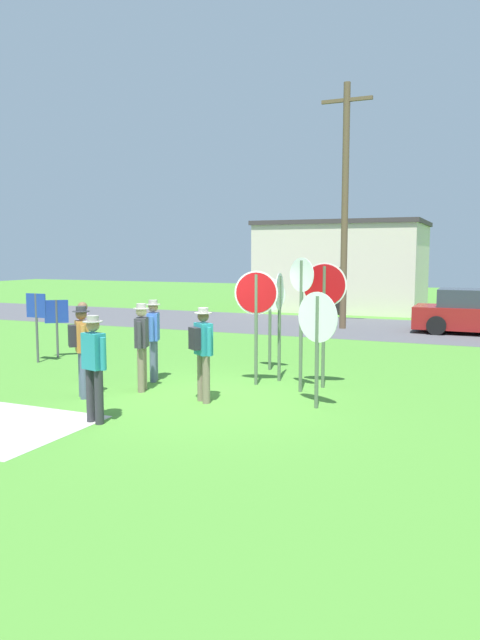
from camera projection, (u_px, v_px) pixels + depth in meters
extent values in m
plane|color=#47842D|center=(198.00, 398.00, 11.23)|extent=(80.00, 80.00, 0.00)
cube|color=#4C4C51|center=(345.00, 327.00, 22.11)|extent=(60.00, 6.40, 0.01)
cube|color=beige|center=(343.00, 268.00, 28.83)|extent=(7.44, 5.32, 4.02)
cube|color=#383333|center=(344.00, 224.00, 28.60)|extent=(7.64, 5.52, 0.20)
cube|color=black|center=(328.00, 291.00, 26.49)|extent=(1.10, 0.08, 2.10)
cylinder|color=brown|center=(345.00, 208.00, 21.20)|extent=(0.24, 0.24, 8.64)
cube|color=brown|center=(347.00, 100.00, 20.79)|extent=(1.80, 0.12, 0.12)
cube|color=maroon|center=(480.00, 318.00, 20.17)|extent=(4.30, 1.81, 0.76)
cube|color=#2D333D|center=(473.00, 298.00, 20.20)|extent=(2.24, 1.54, 0.60)
cylinder|color=black|center=(441.00, 320.00, 21.54)|extent=(0.64, 0.22, 0.64)
cylinder|color=black|center=(436.00, 325.00, 19.90)|extent=(0.64, 0.22, 0.64)
cylinder|color=#51664C|center=(279.00, 329.00, 12.64)|extent=(0.08, 0.08, 2.24)
cylinder|color=white|center=(280.00, 292.00, 12.55)|extent=(0.11, 0.79, 0.79)
cylinder|color=#B70F14|center=(279.00, 292.00, 12.55)|extent=(0.11, 0.73, 0.73)
cylinder|color=#51664C|center=(256.00, 330.00, 12.27)|extent=(0.08, 0.08, 2.29)
cylinder|color=white|center=(256.00, 293.00, 12.18)|extent=(0.87, 0.22, 0.90)
cylinder|color=#B70F14|center=(256.00, 293.00, 12.17)|extent=(0.81, 0.21, 0.83)
cylinder|color=#51664C|center=(324.00, 328.00, 11.99)|extent=(0.08, 0.08, 2.46)
cylinder|color=white|center=(324.00, 285.00, 11.89)|extent=(0.89, 0.17, 0.90)
cylinder|color=#B70F14|center=(324.00, 285.00, 11.88)|extent=(0.82, 0.16, 0.83)
cylinder|color=#51664C|center=(270.00, 326.00, 13.85)|extent=(0.07, 0.07, 2.09)
cylinder|color=white|center=(270.00, 294.00, 13.77)|extent=(0.76, 0.04, 0.76)
cylinder|color=#B70F14|center=(270.00, 294.00, 13.78)|extent=(0.70, 0.04, 0.70)
cylinder|color=#51664C|center=(317.00, 353.00, 10.41)|extent=(0.09, 0.09, 1.98)
cylinder|color=white|center=(317.00, 317.00, 10.34)|extent=(0.81, 0.38, 0.89)
cylinder|color=#B70F14|center=(318.00, 317.00, 10.34)|extent=(0.75, 0.36, 0.82)
cylinder|color=#51664C|center=(301.00, 327.00, 11.63)|extent=(0.10, 0.10, 2.58)
cylinder|color=white|center=(302.00, 275.00, 11.51)|extent=(0.59, 0.34, 0.67)
cylinder|color=#B70F14|center=(302.00, 275.00, 11.52)|extent=(0.55, 0.32, 0.62)
cylinder|color=#2D2D33|center=(91.00, 395.00, 9.63)|extent=(0.14, 0.14, 0.88)
cylinder|color=#2D2D33|center=(99.00, 397.00, 9.49)|extent=(0.14, 0.14, 0.88)
cube|color=teal|center=(94.00, 351.00, 9.48)|extent=(0.41, 0.31, 0.58)
cylinder|color=teal|center=(84.00, 351.00, 9.63)|extent=(0.09, 0.09, 0.52)
cylinder|color=teal|center=(103.00, 354.00, 9.33)|extent=(0.09, 0.09, 0.52)
sphere|color=#9E7051|center=(93.00, 325.00, 9.43)|extent=(0.21, 0.21, 0.21)
cylinder|color=gray|center=(93.00, 322.00, 9.42)|extent=(0.31, 0.32, 0.02)
cylinder|color=gray|center=(93.00, 318.00, 9.42)|extent=(0.19, 0.19, 0.09)
cylinder|color=#7A6B56|center=(143.00, 368.00, 11.89)|extent=(0.14, 0.14, 0.88)
cylinder|color=#7A6B56|center=(141.00, 370.00, 11.68)|extent=(0.14, 0.14, 0.88)
cube|color=#333338|center=(142.00, 332.00, 11.70)|extent=(0.34, 0.42, 0.58)
cylinder|color=#333338|center=(144.00, 332.00, 11.94)|extent=(0.09, 0.09, 0.52)
cylinder|color=#333338|center=(139.00, 335.00, 11.47)|extent=(0.09, 0.09, 0.52)
sphere|color=beige|center=(141.00, 311.00, 11.66)|extent=(0.21, 0.21, 0.21)
cylinder|color=gray|center=(141.00, 309.00, 11.65)|extent=(0.31, 0.31, 0.02)
cylinder|color=gray|center=(141.00, 306.00, 11.65)|extent=(0.19, 0.19, 0.09)
cylinder|color=#4C5670|center=(84.00, 359.00, 12.89)|extent=(0.14, 0.14, 0.88)
cylinder|color=#4C5670|center=(84.00, 361.00, 12.68)|extent=(0.14, 0.14, 0.88)
cube|color=#9E7AB2|center=(83.00, 326.00, 12.71)|extent=(0.39, 0.42, 0.58)
cylinder|color=#9E7AB2|center=(83.00, 326.00, 12.94)|extent=(0.09, 0.09, 0.52)
cylinder|color=#9E7AB2|center=(83.00, 329.00, 12.48)|extent=(0.09, 0.09, 0.52)
sphere|color=brown|center=(82.00, 307.00, 12.66)|extent=(0.21, 0.21, 0.21)
cylinder|color=#7A6B56|center=(201.00, 377.00, 11.00)|extent=(0.14, 0.14, 0.88)
cylinder|color=#7A6B56|center=(206.00, 379.00, 10.81)|extent=(0.14, 0.14, 0.88)
cube|color=teal|center=(203.00, 339.00, 10.83)|extent=(0.42, 0.39, 0.58)
cylinder|color=teal|center=(198.00, 338.00, 11.04)|extent=(0.09, 0.09, 0.52)
cylinder|color=teal|center=(209.00, 342.00, 10.62)|extent=(0.09, 0.09, 0.52)
sphere|color=brown|center=(203.00, 316.00, 10.78)|extent=(0.21, 0.21, 0.21)
cylinder|color=gray|center=(203.00, 313.00, 10.77)|extent=(0.31, 0.32, 0.02)
cylinder|color=gray|center=(203.00, 310.00, 10.77)|extent=(0.19, 0.19, 0.09)
cube|color=#232328|center=(195.00, 338.00, 10.74)|extent=(0.29, 0.27, 0.40)
cylinder|color=#4C5670|center=(82.00, 374.00, 11.33)|extent=(0.14, 0.14, 0.88)
cylinder|color=#4C5670|center=(84.00, 376.00, 11.13)|extent=(0.14, 0.14, 0.88)
cube|color=#B27533|center=(82.00, 336.00, 11.15)|extent=(0.41, 0.41, 0.58)
cylinder|color=#B27533|center=(80.00, 336.00, 11.37)|extent=(0.09, 0.09, 0.52)
cylinder|color=#B27533|center=(83.00, 339.00, 10.93)|extent=(0.09, 0.09, 0.52)
sphere|color=brown|center=(81.00, 314.00, 11.10)|extent=(0.21, 0.21, 0.21)
cylinder|color=#333338|center=(81.00, 311.00, 11.10)|extent=(0.32, 0.31, 0.02)
cylinder|color=#333338|center=(81.00, 309.00, 11.09)|extent=(0.19, 0.19, 0.09)
cube|color=#232328|center=(72.00, 336.00, 11.09)|extent=(0.28, 0.28, 0.40)
cylinder|color=#4C5670|center=(155.00, 360.00, 12.82)|extent=(0.14, 0.14, 0.88)
cylinder|color=#4C5670|center=(153.00, 362.00, 12.60)|extent=(0.14, 0.14, 0.88)
cube|color=#3860B7|center=(153.00, 327.00, 12.63)|extent=(0.34, 0.42, 0.58)
cylinder|color=#3860B7|center=(155.00, 326.00, 12.87)|extent=(0.09, 0.09, 0.52)
cylinder|color=#3860B7|center=(152.00, 329.00, 12.39)|extent=(0.09, 0.09, 0.52)
sphere|color=#9E7051|center=(153.00, 307.00, 12.58)|extent=(0.21, 0.21, 0.21)
cylinder|color=gray|center=(153.00, 304.00, 12.57)|extent=(0.31, 0.32, 0.02)
cylinder|color=gray|center=(153.00, 302.00, 12.57)|extent=(0.19, 0.19, 0.09)
cylinder|color=#4C4C51|center=(37.00, 328.00, 14.83)|extent=(0.06, 0.06, 1.73)
cube|color=#1E389E|center=(36.00, 306.00, 14.76)|extent=(0.60, 0.03, 0.60)
cylinder|color=#4C4C51|center=(57.00, 329.00, 15.55)|extent=(0.06, 0.06, 1.51)
cube|color=#1E389E|center=(56.00, 312.00, 15.50)|extent=(0.47, 0.41, 0.60)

